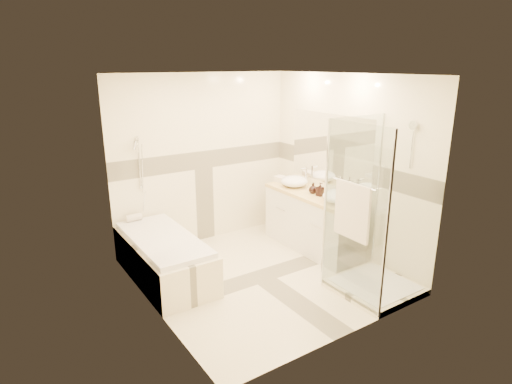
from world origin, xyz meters
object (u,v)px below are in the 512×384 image
vanity (313,221)px  shower_enclosure (366,252)px  bathtub (164,255)px  vessel_sink_far (339,196)px  vessel_sink_near (294,181)px  amenity_bottle_b (313,188)px  amenity_bottle_a (320,189)px

vanity → shower_enclosure: (-0.29, -1.27, 0.08)m
bathtub → vessel_sink_far: 2.38m
vessel_sink_near → amenity_bottle_b: 0.42m
vanity → shower_enclosure: 1.31m
shower_enclosure → amenity_bottle_a: shower_enclosure is taller
vanity → amenity_bottle_b: 0.50m
shower_enclosure → amenity_bottle_b: 1.37m
vanity → amenity_bottle_b: (-0.02, 0.00, 0.50)m
amenity_bottle_b → amenity_bottle_a: bearing=-90.0°
vessel_sink_near → vessel_sink_far: size_ratio=0.93×
vanity → shower_enclosure: shower_enclosure is taller
shower_enclosure → vessel_sink_near: bearing=80.9°
vessel_sink_near → vanity: bearing=-87.3°
vanity → vessel_sink_far: vessel_sink_far is taller
amenity_bottle_a → vanity: bearing=82.0°
vessel_sink_far → amenity_bottle_a: amenity_bottle_a is taller
bathtub → vessel_sink_near: bearing=2.0°
vessel_sink_near → amenity_bottle_a: amenity_bottle_a is taller
vanity → amenity_bottle_b: amenity_bottle_b is taller
bathtub → vanity: (2.15, -0.35, 0.12)m
amenity_bottle_a → vessel_sink_far: bearing=-90.0°
vessel_sink_far → amenity_bottle_a: 0.37m
vessel_sink_near → shower_enclosure: bearing=-99.1°
bathtub → amenity_bottle_b: size_ratio=11.21×
bathtub → vessel_sink_near: (2.13, 0.07, 0.62)m
vessel_sink_far → amenity_bottle_b: 0.52m
vanity → vessel_sink_near: 0.66m
vanity → amenity_bottle_a: amenity_bottle_a is taller
bathtub → vessel_sink_near: vessel_sink_near is taller
bathtub → vessel_sink_near: 2.22m
shower_enclosure → vessel_sink_far: (0.27, 0.75, 0.43)m
amenity_bottle_a → amenity_bottle_b: bearing=90.0°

